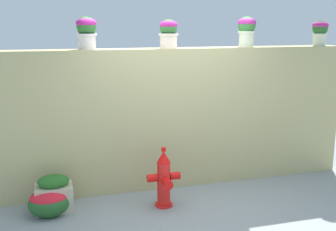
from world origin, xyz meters
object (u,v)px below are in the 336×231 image
potted_plant_4 (320,30)px  potted_plant_1 (86,30)px  potted_plant_2 (169,32)px  flower_bush_left (49,201)px  potted_plant_3 (247,28)px  fire_hydrant (164,180)px  planter_box (54,194)px

potted_plant_4 → potted_plant_1: bearing=179.3°
potted_plant_2 → flower_bush_left: bearing=-160.3°
potted_plant_4 → flower_bush_left: (-4.26, -0.61, -2.11)m
flower_bush_left → potted_plant_3: bearing=12.4°
flower_bush_left → fire_hydrant: bearing=-6.2°
potted_plant_4 → planter_box: size_ratio=0.80×
potted_plant_2 → flower_bush_left: size_ratio=0.78×
fire_hydrant → potted_plant_1: bearing=136.3°
flower_bush_left → planter_box: bearing=54.6°
potted_plant_2 → fire_hydrant: bearing=-110.2°
potted_plant_1 → planter_box: size_ratio=0.88×
flower_bush_left → planter_box: size_ratio=1.05×
potted_plant_2 → potted_plant_4: potted_plant_2 is taller
potted_plant_4 → fire_hydrant: bearing=-164.4°
fire_hydrant → flower_bush_left: size_ratio=1.57×
potted_plant_3 → fire_hydrant: 2.61m
fire_hydrant → planter_box: fire_hydrant is taller
fire_hydrant → potted_plant_4: bearing=15.6°
potted_plant_1 → potted_plant_4: bearing=-0.7°
potted_plant_3 → planter_box: (-2.94, -0.56, -2.09)m
fire_hydrant → flower_bush_left: (-1.48, 0.16, -0.19)m
flower_bush_left → planter_box: planter_box is taller
potted_plant_2 → planter_box: size_ratio=0.82×
potted_plant_2 → fire_hydrant: size_ratio=0.50×
potted_plant_1 → fire_hydrant: bearing=-43.7°
potted_plant_1 → potted_plant_4: potted_plant_1 is taller
fire_hydrant → potted_plant_3: bearing=28.2°
flower_bush_left → potted_plant_1: bearing=46.6°
fire_hydrant → planter_box: bearing=169.5°
potted_plant_4 → flower_bush_left: 4.79m
potted_plant_3 → flower_bush_left: 3.75m
potted_plant_2 → flower_bush_left: potted_plant_2 is taller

